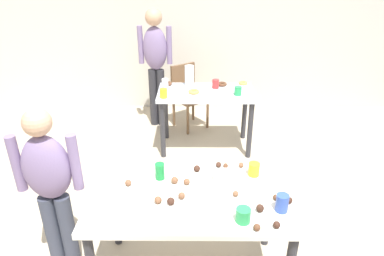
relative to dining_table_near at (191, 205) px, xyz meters
name	(u,v)px	position (x,y,z in m)	size (l,w,h in m)	color
wall_back	(189,24)	(-0.06, 3.37, 0.64)	(6.40, 0.10, 2.60)	beige
dining_table_near	(191,205)	(0.00, 0.00, 0.00)	(1.36, 0.77, 0.75)	silver
dining_table_far	(206,101)	(0.16, 2.00, -0.03)	(1.14, 0.62, 0.75)	silver
chair_far_table	(187,92)	(-0.08, 2.65, -0.16)	(0.56, 0.56, 0.87)	brown
person_girl_near	(50,183)	(-0.96, 0.06, 0.14)	(0.45, 0.22, 1.34)	#383D4C
person_adult_far	(155,58)	(-0.50, 2.66, 0.32)	(0.45, 0.22, 1.61)	#28282D
mixing_bowl	(225,178)	(0.23, 0.15, 0.12)	(0.17, 0.17, 0.06)	white
soda_can	(160,171)	(-0.22, 0.18, 0.15)	(0.07, 0.07, 0.12)	#198438
fork_near	(97,219)	(-0.56, -0.26, 0.10)	(0.17, 0.02, 0.01)	silver
cup_near_0	(254,169)	(0.45, 0.23, 0.14)	(0.08, 0.08, 0.10)	yellow
cup_near_1	(282,203)	(0.57, -0.16, 0.15)	(0.08, 0.08, 0.12)	#3351B2
cup_near_2	(243,215)	(0.31, -0.26, 0.14)	(0.09, 0.09, 0.09)	green
cake_ball_0	(257,227)	(0.39, -0.34, 0.11)	(0.04, 0.04, 0.04)	brown
cake_ball_1	(276,197)	(0.55, -0.06, 0.11)	(0.04, 0.04, 0.04)	brown
cake_ball_2	(241,165)	(0.38, 0.33, 0.11)	(0.04, 0.04, 0.04)	brown
cake_ball_3	(158,200)	(-0.21, -0.10, 0.12)	(0.05, 0.05, 0.05)	brown
cake_ball_4	(226,166)	(0.26, 0.32, 0.11)	(0.04, 0.04, 0.04)	brown
cake_ball_5	(260,208)	(0.43, -0.17, 0.12)	(0.05, 0.05, 0.05)	#3D2319
cake_ball_6	(182,196)	(-0.06, -0.05, 0.12)	(0.05, 0.05, 0.05)	brown
cake_ball_7	(236,194)	(0.30, -0.02, 0.11)	(0.04, 0.04, 0.04)	brown
cake_ball_8	(187,182)	(-0.03, 0.11, 0.12)	(0.04, 0.04, 0.04)	brown
cake_ball_9	(219,165)	(0.21, 0.34, 0.11)	(0.04, 0.04, 0.04)	#3D2319
cake_ball_10	(197,168)	(0.04, 0.28, 0.12)	(0.05, 0.05, 0.05)	#3D2319
cake_ball_11	(175,180)	(-0.12, 0.13, 0.12)	(0.05, 0.05, 0.05)	brown
cake_ball_12	(277,225)	(0.50, -0.32, 0.12)	(0.04, 0.04, 0.04)	#3D2319
cake_ball_13	(289,200)	(0.63, -0.09, 0.12)	(0.05, 0.05, 0.05)	#3D2319
cake_ball_14	(171,201)	(-0.13, -0.11, 0.12)	(0.05, 0.05, 0.05)	#3D2319
cake_ball_15	(128,183)	(-0.44, 0.10, 0.12)	(0.05, 0.05, 0.05)	brown
pitcher_far	(189,76)	(-0.04, 2.20, 0.22)	(0.11, 0.11, 0.25)	white
cup_far_0	(216,84)	(0.28, 2.10, 0.15)	(0.08, 0.08, 0.11)	red
cup_far_1	(165,83)	(-0.33, 2.11, 0.15)	(0.08, 0.08, 0.11)	white
cup_far_2	(238,91)	(0.52, 1.87, 0.14)	(0.08, 0.08, 0.10)	green
cup_far_3	(164,93)	(-0.33, 1.78, 0.15)	(0.09, 0.09, 0.11)	yellow
donut_far_0	(194,92)	(0.01, 1.93, 0.11)	(0.13, 0.13, 0.04)	gold
donut_far_1	(222,84)	(0.36, 2.20, 0.11)	(0.12, 0.12, 0.04)	brown
donut_far_2	(243,83)	(0.63, 2.25, 0.11)	(0.11, 0.11, 0.03)	gold
donut_far_3	(167,84)	(-0.32, 2.21, 0.11)	(0.13, 0.13, 0.04)	brown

